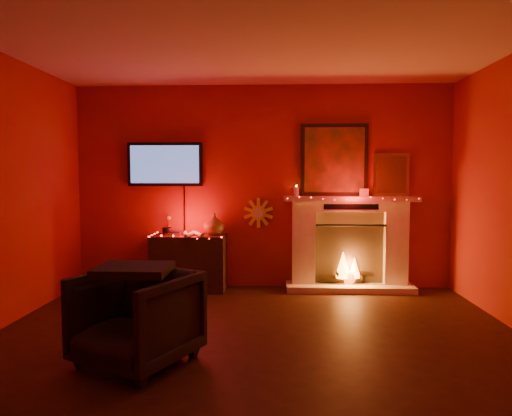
% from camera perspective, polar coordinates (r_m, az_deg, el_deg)
% --- Properties ---
extents(room, '(5.00, 5.00, 5.00)m').
position_cam_1_polar(room, '(3.62, -0.35, 1.75)').
color(room, black).
rests_on(room, ground).
extents(floor, '(5.00, 5.00, 0.00)m').
position_cam_1_polar(floor, '(3.91, -0.34, -18.42)').
color(floor, black).
rests_on(floor, ground).
extents(fireplace, '(1.72, 0.40, 2.18)m').
position_cam_1_polar(fireplace, '(6.13, 11.49, -3.28)').
color(fireplace, '#EFE1C9').
rests_on(fireplace, floor).
extents(tv, '(1.00, 0.07, 1.24)m').
position_cam_1_polar(tv, '(6.24, -11.28, 5.35)').
color(tv, black).
rests_on(tv, room).
extents(sunburst_clock, '(0.40, 0.03, 0.40)m').
position_cam_1_polar(sunburst_clock, '(6.12, 0.31, -0.61)').
color(sunburst_clock, yellow).
rests_on(sunburst_clock, room).
extents(console_table, '(0.95, 0.55, 1.01)m').
position_cam_1_polar(console_table, '(6.08, -8.23, -6.38)').
color(console_table, black).
rests_on(console_table, floor).
extents(armchair, '(1.07, 1.08, 0.74)m').
position_cam_1_polar(armchair, '(3.83, -14.70, -13.18)').
color(armchair, black).
rests_on(armchair, floor).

